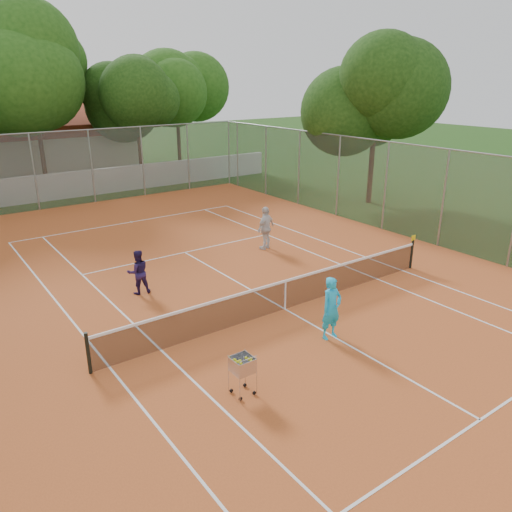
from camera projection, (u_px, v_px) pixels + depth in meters
ground at (285, 310)px, 15.14m from camera, size 120.00×120.00×0.00m
court_pad at (285, 309)px, 15.14m from camera, size 18.00×34.00×0.02m
court_lines at (285, 309)px, 15.13m from camera, size 10.98×23.78×0.01m
tennis_net at (285, 294)px, 14.97m from camera, size 11.88×0.10×0.98m
perimeter_fence at (286, 248)px, 14.46m from camera, size 18.00×34.00×4.00m
boundary_wall at (83, 183)px, 29.39m from camera, size 26.00×0.30×1.50m
clubhouse at (7, 144)px, 35.44m from camera, size 16.40×9.00×4.40m
tropical_trees at (59, 106)px, 30.24m from camera, size 29.00×19.00×10.00m
player_near at (331, 308)px, 13.22m from camera, size 0.63×0.42×1.73m
player_far_left at (138, 272)px, 16.02m from camera, size 0.79×0.66×1.47m
player_far_right at (266, 228)px, 20.19m from camera, size 1.12×0.74×1.76m
ball_hopper at (243, 374)px, 10.92m from camera, size 0.59×0.59×1.01m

